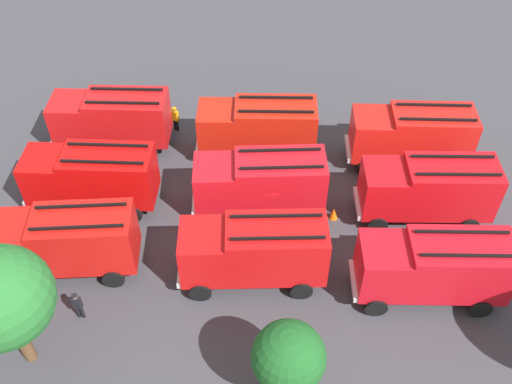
{
  "coord_description": "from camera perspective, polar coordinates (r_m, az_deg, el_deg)",
  "views": [
    {
      "loc": [
        -1.71,
        22.32,
        23.49
      ],
      "look_at": [
        0.0,
        0.0,
        1.4
      ],
      "focal_mm": 40.32,
      "sensor_mm": 36.0,
      "label": 1
    }
  ],
  "objects": [
    {
      "name": "fire_truck_0",
      "position": [
        35.21,
        15.22,
        5.53
      ],
      "size": [
        7.3,
        3.0,
        3.88
      ],
      "rotation": [
        0.0,
        0.0,
        0.04
      ],
      "color": "red",
      "rests_on": "ground"
    },
    {
      "name": "tree_1",
      "position": [
        23.4,
        3.24,
        -16.06
      ],
      "size": [
        2.99,
        2.99,
        4.63
      ],
      "color": "brown",
      "rests_on": "ground"
    },
    {
      "name": "fire_truck_8",
      "position": [
        29.6,
        -18.48,
        -4.59
      ],
      "size": [
        7.46,
        3.53,
        3.88
      ],
      "rotation": [
        0.0,
        0.0,
        0.13
      ],
      "color": "red",
      "rests_on": "ground"
    },
    {
      "name": "fire_truck_5",
      "position": [
        32.55,
        -16.01,
        1.55
      ],
      "size": [
        7.28,
        2.95,
        3.88
      ],
      "rotation": [
        0.0,
        0.0,
        0.03
      ],
      "color": "red",
      "rests_on": "ground"
    },
    {
      "name": "fire_truck_2",
      "position": [
        36.32,
        -14.12,
        7.13
      ],
      "size": [
        7.31,
        3.03,
        3.88
      ],
      "rotation": [
        0.0,
        0.0,
        0.05
      ],
      "color": "red",
      "rests_on": "ground"
    },
    {
      "name": "fire_truck_6",
      "position": [
        28.34,
        17.26,
        -7.04
      ],
      "size": [
        7.33,
        3.1,
        3.88
      ],
      "rotation": [
        0.0,
        0.0,
        0.06
      ],
      "color": "red",
      "rests_on": "ground"
    },
    {
      "name": "ground_plane",
      "position": [
        32.45,
        0.0,
        -1.76
      ],
      "size": [
        55.13,
        55.13,
        0.0
      ],
      "primitive_type": "plane",
      "color": "#38383D"
    },
    {
      "name": "firefighter_2",
      "position": [
        28.48,
        -17.28,
        -10.63
      ],
      "size": [
        0.43,
        0.28,
        1.74
      ],
      "rotation": [
        0.0,
        0.0,
        4.66
      ],
      "color": "black",
      "rests_on": "ground"
    },
    {
      "name": "firefighter_3",
      "position": [
        37.59,
        -8.0,
        7.32
      ],
      "size": [
        0.48,
        0.41,
        1.73
      ],
      "rotation": [
        0.0,
        0.0,
        4.23
      ],
      "color": "black",
      "rests_on": "ground"
    },
    {
      "name": "traffic_cone_0",
      "position": [
        33.34,
        -20.43,
        -3.04
      ],
      "size": [
        0.44,
        0.44,
        0.64
      ],
      "primitive_type": "cone",
      "color": "#F2600C",
      "rests_on": "ground"
    },
    {
      "name": "tree_2",
      "position": [
        25.26,
        -24.04,
        -9.6
      ],
      "size": [
        4.33,
        4.33,
        6.72
      ],
      "color": "brown",
      "rests_on": "ground"
    },
    {
      "name": "traffic_cone_2",
      "position": [
        32.05,
        7.69,
        -2.13
      ],
      "size": [
        0.49,
        0.49,
        0.7
      ],
      "primitive_type": "cone",
      "color": "#F2600C",
      "rests_on": "ground"
    },
    {
      "name": "traffic_cone_1",
      "position": [
        39.23,
        17.9,
        5.97
      ],
      "size": [
        0.44,
        0.44,
        0.63
      ],
      "primitive_type": "cone",
      "color": "#F2600C",
      "rests_on": "ground"
    },
    {
      "name": "fire_truck_1",
      "position": [
        34.56,
        0.19,
        6.48
      ],
      "size": [
        7.33,
        3.09,
        3.88
      ],
      "rotation": [
        0.0,
        0.0,
        0.06
      ],
      "color": "red",
      "rests_on": "ground"
    },
    {
      "name": "fire_truck_3",
      "position": [
        31.94,
        16.74,
        0.36
      ],
      "size": [
        7.34,
        3.12,
        3.88
      ],
      "rotation": [
        0.0,
        0.0,
        0.06
      ],
      "color": "red",
      "rests_on": "ground"
    },
    {
      "name": "firefighter_1",
      "position": [
        31.86,
        -18.03,
        -3.1
      ],
      "size": [
        0.47,
        0.47,
        1.8
      ],
      "rotation": [
        0.0,
        0.0,
        0.79
      ],
      "color": "black",
      "rests_on": "ground"
    },
    {
      "name": "fire_truck_4",
      "position": [
        30.92,
        0.46,
        0.98
      ],
      "size": [
        7.43,
        3.4,
        3.88
      ],
      "rotation": [
        0.0,
        0.0,
        0.11
      ],
      "color": "red",
      "rests_on": "ground"
    },
    {
      "name": "fire_truck_7",
      "position": [
        27.68,
        -0.16,
        -5.81
      ],
      "size": [
        7.41,
        3.33,
        3.88
      ],
      "rotation": [
        0.0,
        0.0,
        0.1
      ],
      "color": "red",
      "rests_on": "ground"
    }
  ]
}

